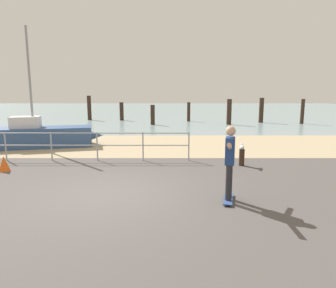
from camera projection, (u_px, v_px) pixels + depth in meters
name	position (u px, v px, depth m)	size (l,w,h in m)	color
ground_plane	(104.00, 210.00, 6.40)	(24.00, 10.00, 0.04)	#514C49
beach_strip	(139.00, 145.00, 14.29)	(24.00, 6.00, 0.04)	tan
sea_surface	(158.00, 110.00, 41.88)	(72.00, 50.00, 0.04)	#849EA3
railing_fence	(74.00, 142.00, 10.81)	(8.28, 0.05, 1.05)	#9EA0A5
sailboat	(44.00, 136.00, 13.64)	(5.06, 2.43, 5.24)	#335184
skateboard	(228.00, 199.00, 6.87)	(0.38, 0.82, 0.08)	#334C8C
skateboarder	(229.00, 158.00, 6.71)	(0.43, 1.43, 1.65)	#26262B
bollard_short	(241.00, 158.00, 10.15)	(0.18, 0.18, 0.58)	#332319
seagull	(242.00, 147.00, 10.10)	(0.20, 0.49, 0.18)	white
groyne_post_0	(89.00, 108.00, 26.71)	(0.35, 0.35, 2.15)	#332319
groyne_post_1	(121.00, 111.00, 26.45)	(0.35, 0.35, 1.58)	#332319
groyne_post_2	(152.00, 115.00, 22.85)	(0.33, 0.33, 1.51)	#332319
groyne_post_3	(188.00, 112.00, 25.45)	(0.27, 0.27, 1.62)	#332319
groyne_post_4	(229.00, 112.00, 22.94)	(0.36, 0.36, 1.95)	#332319
groyne_post_5	(261.00, 110.00, 24.43)	(0.36, 0.36, 2.01)	#332319
groyne_post_6	(302.00, 112.00, 23.48)	(0.28, 0.28, 1.94)	#332319
traffic_cone	(4.00, 164.00, 9.42)	(0.36, 0.36, 0.50)	#E55919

